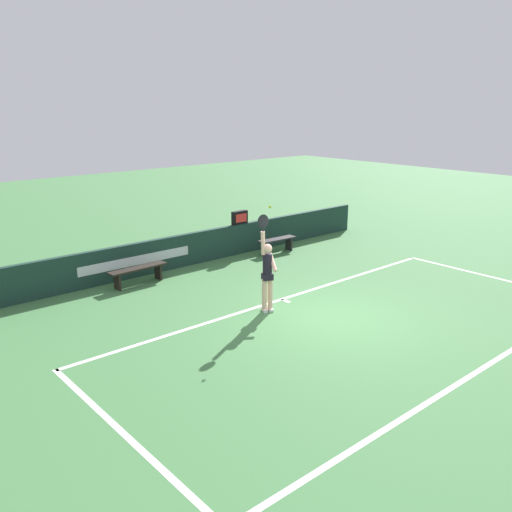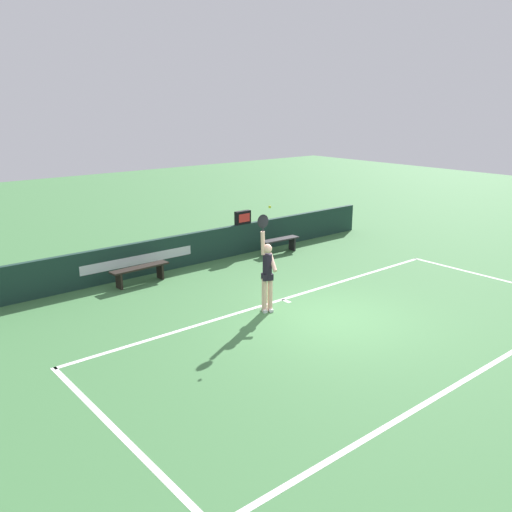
% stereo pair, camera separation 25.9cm
% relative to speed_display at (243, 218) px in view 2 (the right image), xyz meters
% --- Properties ---
extents(ground_plane, '(60.00, 60.00, 0.00)m').
position_rel_speed_display_xyz_m(ground_plane, '(-2.08, -6.05, -1.27)').
color(ground_plane, '#427A43').
extents(court_lines, '(12.41, 5.59, 0.00)m').
position_rel_speed_display_xyz_m(court_lines, '(-2.08, -7.04, -1.27)').
color(court_lines, white).
rests_on(court_lines, ground).
extents(back_wall, '(15.54, 0.18, 1.04)m').
position_rel_speed_display_xyz_m(back_wall, '(-2.09, 0.00, -0.75)').
color(back_wall, '#19352D').
rests_on(back_wall, ground).
extents(speed_display, '(0.60, 0.18, 0.46)m').
position_rel_speed_display_xyz_m(speed_display, '(0.00, 0.00, 0.00)').
color(speed_display, black).
rests_on(speed_display, back_wall).
extents(tennis_player, '(0.47, 0.49, 2.51)m').
position_rel_speed_display_xyz_m(tennis_player, '(-2.94, -4.69, -0.23)').
color(tennis_player, beige).
rests_on(tennis_player, ground).
extents(tennis_ball, '(0.07, 0.07, 0.07)m').
position_rel_speed_display_xyz_m(tennis_ball, '(-2.99, -4.82, 1.43)').
color(tennis_ball, '#C7DA2C').
extents(courtside_bench_near, '(1.49, 0.43, 0.50)m').
position_rel_speed_display_xyz_m(courtside_bench_near, '(1.04, -0.78, -0.89)').
color(courtside_bench_near, '#272528').
rests_on(courtside_bench_near, ground).
extents(courtside_bench_far, '(1.81, 0.44, 0.51)m').
position_rel_speed_display_xyz_m(courtside_bench_far, '(-4.36, -0.68, -0.88)').
color(courtside_bench_far, black).
rests_on(courtside_bench_far, ground).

